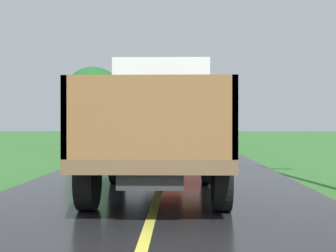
% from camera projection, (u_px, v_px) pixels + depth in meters
% --- Properties ---
extents(banana_truck_near, '(2.38, 5.82, 2.80)m').
position_uv_depth(banana_truck_near, '(161.00, 122.00, 9.69)').
color(banana_truck_near, '#2D2D30').
rests_on(banana_truck_near, road_surface).
extents(banana_truck_far, '(2.38, 5.81, 2.80)m').
position_uv_depth(banana_truck_far, '(178.00, 124.00, 25.63)').
color(banana_truck_far, '#2D2D30').
rests_on(banana_truck_far, road_surface).
extents(roadside_tree_far_left, '(3.87, 3.87, 5.42)m').
position_uv_depth(roadside_tree_far_left, '(93.00, 92.00, 31.80)').
color(roadside_tree_far_left, '#4C3823').
rests_on(roadside_tree_far_left, ground).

